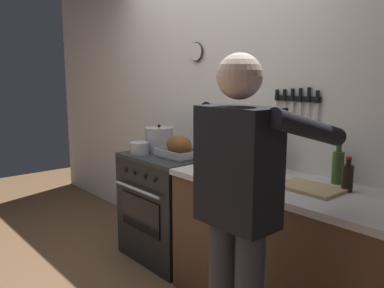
% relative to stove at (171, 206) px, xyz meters
% --- Properties ---
extents(wall_back, '(6.00, 0.13, 2.60)m').
position_rel_stove_xyz_m(wall_back, '(0.22, 0.36, 0.85)').
color(wall_back, white).
rests_on(wall_back, ground).
extents(counter_block, '(2.03, 0.65, 0.90)m').
position_rel_stove_xyz_m(counter_block, '(1.42, 0.00, 0.00)').
color(counter_block, brown).
rests_on(counter_block, ground).
extents(stove, '(0.76, 0.67, 0.90)m').
position_rel_stove_xyz_m(stove, '(0.00, 0.00, 0.00)').
color(stove, black).
rests_on(stove, ground).
extents(person_cook, '(0.51, 0.63, 1.66)m').
position_rel_stove_xyz_m(person_cook, '(1.38, -0.64, 0.50)').
color(person_cook, '#383842').
rests_on(person_cook, ground).
extents(roasting_pan, '(0.35, 0.26, 0.18)m').
position_rel_stove_xyz_m(roasting_pan, '(0.13, -0.01, 0.53)').
color(roasting_pan, '#B7B7BC').
rests_on(roasting_pan, stove).
extents(stock_pot, '(0.25, 0.25, 0.23)m').
position_rel_stove_xyz_m(stock_pot, '(-0.21, 0.04, 0.55)').
color(stock_pot, '#B7B7BC').
rests_on(stock_pot, stove).
extents(saucepan, '(0.16, 0.16, 0.10)m').
position_rel_stove_xyz_m(saucepan, '(-0.20, -0.18, 0.50)').
color(saucepan, '#B7B7BC').
rests_on(saucepan, stove).
extents(cutting_board, '(0.36, 0.24, 0.02)m').
position_rel_stove_xyz_m(cutting_board, '(1.35, -0.02, 0.46)').
color(cutting_board, tan).
rests_on(cutting_board, counter_block).
extents(bottle_vinegar, '(0.06, 0.06, 0.27)m').
position_rel_stove_xyz_m(bottle_vinegar, '(0.86, 0.25, 0.56)').
color(bottle_vinegar, '#997F4C').
rests_on(bottle_vinegar, counter_block).
extents(bottle_olive_oil, '(0.07, 0.07, 0.26)m').
position_rel_stove_xyz_m(bottle_olive_oil, '(1.38, 0.23, 0.56)').
color(bottle_olive_oil, '#385623').
rests_on(bottle_olive_oil, counter_block).
extents(bottle_hot_sauce, '(0.05, 0.05, 0.18)m').
position_rel_stove_xyz_m(bottle_hot_sauce, '(0.84, 0.08, 0.52)').
color(bottle_hot_sauce, red).
rests_on(bottle_hot_sauce, counter_block).
extents(bottle_dish_soap, '(0.07, 0.07, 0.21)m').
position_rel_stove_xyz_m(bottle_dish_soap, '(0.74, 0.10, 0.54)').
color(bottle_dish_soap, '#338CCC').
rests_on(bottle_dish_soap, counter_block).
extents(bottle_soy_sauce, '(0.06, 0.06, 0.20)m').
position_rel_stove_xyz_m(bottle_soy_sauce, '(1.51, 0.12, 0.53)').
color(bottle_soy_sauce, black).
rests_on(bottle_soy_sauce, counter_block).
extents(bottle_wine_red, '(0.07, 0.07, 0.31)m').
position_rel_stove_xyz_m(bottle_wine_red, '(0.96, 0.18, 0.58)').
color(bottle_wine_red, '#47141E').
rests_on(bottle_wine_red, counter_block).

